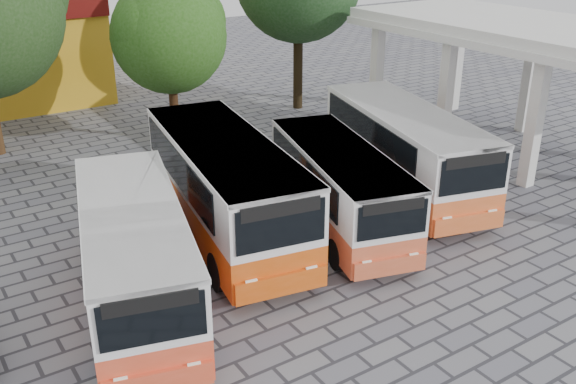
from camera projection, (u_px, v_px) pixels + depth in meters
ground at (402, 263)px, 18.62m from camera, size 90.00×90.00×0.00m
terminal_shelter at (541, 36)px, 25.01m from camera, size 6.80×15.80×5.40m
bus_far_left at (134, 251)px, 15.95m from camera, size 4.33×8.26×2.81m
bus_centre_left at (225, 183)px, 19.41m from camera, size 4.13×9.13×3.16m
bus_centre_right at (340, 184)px, 20.09m from camera, size 4.16×7.83×2.66m
bus_far_right at (405, 146)px, 22.68m from camera, size 4.64×8.93×3.05m
tree_middle at (170, 32)px, 26.98m from camera, size 5.12×4.88×7.03m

